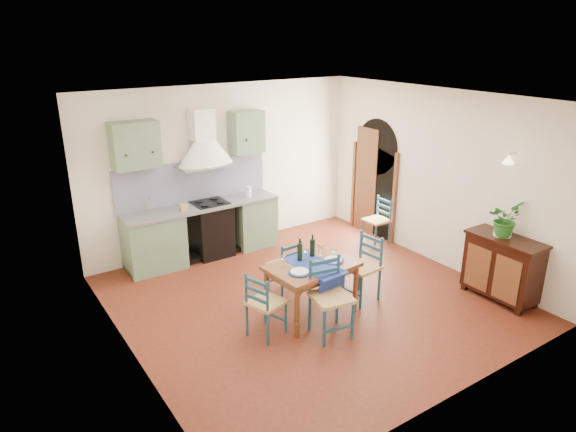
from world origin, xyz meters
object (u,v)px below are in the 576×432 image
object	(u,v)px
dining_table	(312,270)
potted_plant	(505,219)
sideboard	(502,266)
chair_near	(330,297)

from	to	relation	value
dining_table	potted_plant	size ratio (longest dim) A/B	2.45
dining_table	potted_plant	bearing A→B (deg)	-23.13
dining_table	sideboard	size ratio (longest dim) A/B	1.15
chair_near	sideboard	xyz separation A→B (m)	(2.56, -0.64, -0.00)
chair_near	sideboard	bearing A→B (deg)	-13.96
chair_near	potted_plant	size ratio (longest dim) A/B	2.00
chair_near	potted_plant	xyz separation A→B (m)	(2.57, -0.56, 0.67)
dining_table	chair_near	bearing A→B (deg)	-100.43
dining_table	chair_near	distance (m)	0.53
chair_near	potted_plant	world-z (taller)	potted_plant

